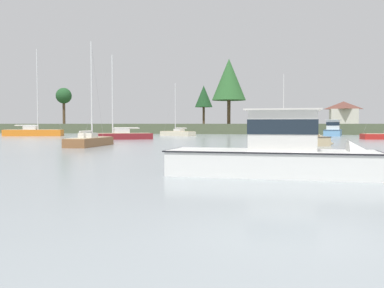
# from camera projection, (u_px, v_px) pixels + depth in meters

# --- Properties ---
(ground_plane) EXTENTS (500.99, 500.99, 0.00)m
(ground_plane) POSITION_uv_depth(u_px,v_px,m) (295.00, 234.00, 8.22)
(ground_plane) COLOR #939EA3
(far_shore_bank) EXTENTS (225.45, 59.21, 2.08)m
(far_shore_bank) POSITION_uv_depth(u_px,v_px,m) (294.00, 128.00, 112.63)
(far_shore_bank) COLOR #4C563D
(far_shore_bank) RESTS_ON ground
(sailboat_wood) EXTENTS (2.48, 7.25, 10.22)m
(sailboat_wood) POSITION_uv_depth(u_px,v_px,m) (90.00, 144.00, 40.29)
(sailboat_wood) COLOR brown
(sailboat_wood) RESTS_ON ground
(sailboat_cream) EXTENTS (6.89, 5.07, 9.54)m
(sailboat_cream) POSITION_uv_depth(u_px,v_px,m) (178.00, 135.00, 75.19)
(sailboat_cream) COLOR beige
(sailboat_cream) RESTS_ON ground
(cruiser_white) EXTENTS (9.34, 2.97, 5.01)m
(cruiser_white) POSITION_uv_depth(u_px,v_px,m) (296.00, 162.00, 17.24)
(cruiser_white) COLOR white
(cruiser_white) RESTS_ON ground
(cruiser_green) EXTENTS (7.49, 5.09, 4.23)m
(cruiser_green) POSITION_uv_depth(u_px,v_px,m) (282.00, 134.00, 65.99)
(cruiser_green) COLOR #236B3D
(cruiser_green) RESTS_ON ground
(cruiser_sand) EXTENTS (7.41, 4.70, 3.59)m
(cruiser_sand) POSITION_uv_depth(u_px,v_px,m) (301.00, 141.00, 40.79)
(cruiser_sand) COLOR tan
(cruiser_sand) RESTS_ON ground
(sailboat_orange) EXTENTS (9.98, 4.96, 15.41)m
(sailboat_orange) POSITION_uv_depth(u_px,v_px,m) (33.00, 134.00, 74.33)
(sailboat_orange) COLOR orange
(sailboat_orange) RESTS_ON ground
(cruiser_skyblue) EXTENTS (3.81, 9.31, 5.50)m
(cruiser_skyblue) POSITION_uv_depth(u_px,v_px,m) (333.00, 132.00, 75.94)
(cruiser_skyblue) COLOR #669ECC
(cruiser_skyblue) RESTS_ON ground
(sailboat_maroon) EXTENTS (8.78, 6.46, 11.65)m
(sailboat_maroon) POSITION_uv_depth(u_px,v_px,m) (118.00, 137.00, 57.85)
(sailboat_maroon) COLOR maroon
(sailboat_maroon) RESTS_ON ground
(mooring_buoy_green) EXTENTS (0.46, 0.46, 0.51)m
(mooring_buoy_green) POSITION_uv_depth(u_px,v_px,m) (268.00, 150.00, 32.65)
(mooring_buoy_green) COLOR #1E8C47
(mooring_buoy_green) RESTS_ON ground
(shore_tree_far_right) EXTENTS (4.22, 4.22, 9.15)m
(shore_tree_far_right) POSITION_uv_depth(u_px,v_px,m) (204.00, 97.00, 104.67)
(shore_tree_far_right) COLOR brown
(shore_tree_far_right) RESTS_ON far_shore_bank
(shore_tree_left) EXTENTS (4.17, 4.17, 9.59)m
(shore_tree_left) POSITION_uv_depth(u_px,v_px,m) (64.00, 96.00, 116.86)
(shore_tree_left) COLOR brown
(shore_tree_left) RESTS_ON far_shore_bank
(shore_tree_center_right) EXTENTS (7.21, 7.21, 13.82)m
(shore_tree_center_right) POSITION_uv_depth(u_px,v_px,m) (229.00, 80.00, 92.85)
(shore_tree_center_right) COLOR brown
(shore_tree_center_right) RESTS_ON far_shore_bank
(cottage_behind_trees) EXTENTS (7.61, 8.48, 6.17)m
(cottage_behind_trees) POSITION_uv_depth(u_px,v_px,m) (343.00, 112.00, 120.78)
(cottage_behind_trees) COLOR silver
(cottage_behind_trees) RESTS_ON far_shore_bank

